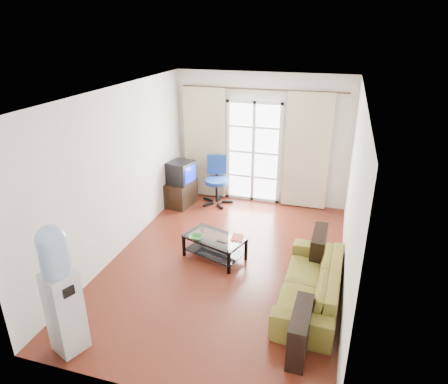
% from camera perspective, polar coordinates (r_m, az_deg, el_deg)
% --- Properties ---
extents(floor, '(5.20, 5.20, 0.00)m').
position_cam_1_polar(floor, '(6.55, 0.30, -9.96)').
color(floor, maroon).
rests_on(floor, ground).
extents(ceiling, '(5.20, 5.20, 0.00)m').
position_cam_1_polar(ceiling, '(5.57, 0.35, 14.06)').
color(ceiling, white).
rests_on(ceiling, wall_back).
extents(wall_back, '(3.60, 0.02, 2.70)m').
position_cam_1_polar(wall_back, '(8.33, 5.38, 7.47)').
color(wall_back, white).
rests_on(wall_back, floor).
extents(wall_front, '(3.60, 0.02, 2.70)m').
position_cam_1_polar(wall_front, '(3.80, -11.02, -13.14)').
color(wall_front, white).
rests_on(wall_front, floor).
extents(wall_left, '(0.02, 5.20, 2.70)m').
position_cam_1_polar(wall_left, '(6.63, -14.81, 2.68)').
color(wall_left, white).
rests_on(wall_left, floor).
extents(wall_right, '(0.02, 5.20, 2.70)m').
position_cam_1_polar(wall_right, '(5.73, 17.87, -0.91)').
color(wall_right, white).
rests_on(wall_right, floor).
extents(french_door, '(1.16, 0.06, 2.15)m').
position_cam_1_polar(french_door, '(8.38, 4.23, 5.65)').
color(french_door, white).
rests_on(french_door, wall_back).
extents(curtain_rod, '(3.30, 0.04, 0.04)m').
position_cam_1_polar(curtain_rod, '(8.02, 5.51, 14.40)').
color(curtain_rod, '#4C3F2D').
rests_on(curtain_rod, wall_back).
extents(curtain_left, '(0.90, 0.07, 2.35)m').
position_cam_1_polar(curtain_left, '(8.56, -2.77, 6.93)').
color(curtain_left, beige).
rests_on(curtain_left, curtain_rod).
extents(curtain_right, '(0.90, 0.07, 2.35)m').
position_cam_1_polar(curtain_right, '(8.13, 11.77, 5.60)').
color(curtain_right, beige).
rests_on(curtain_right, curtain_rod).
extents(radiator, '(0.64, 0.12, 0.64)m').
position_cam_1_polar(radiator, '(8.46, 10.30, 0.12)').
color(radiator, '#9E9EA1').
rests_on(radiator, floor).
extents(sofa, '(1.99, 0.88, 0.57)m').
position_cam_1_polar(sofa, '(5.73, 12.28, -12.55)').
color(sofa, olive).
rests_on(sofa, floor).
extents(coffee_table, '(1.08, 0.82, 0.39)m').
position_cam_1_polar(coffee_table, '(6.54, -1.35, -7.48)').
color(coffee_table, silver).
rests_on(coffee_table, floor).
extents(bowl, '(0.21, 0.21, 0.05)m').
position_cam_1_polar(bowl, '(6.41, -4.00, -6.48)').
color(bowl, '#2E7F47').
rests_on(bowl, coffee_table).
extents(book, '(0.23, 0.28, 0.02)m').
position_cam_1_polar(book, '(6.44, 1.08, -6.45)').
color(book, '#B41E16').
rests_on(book, coffee_table).
extents(remote, '(0.18, 0.09, 0.02)m').
position_cam_1_polar(remote, '(6.31, -0.31, -7.09)').
color(remote, black).
rests_on(remote, coffee_table).
extents(tv_stand, '(0.55, 0.74, 0.50)m').
position_cam_1_polar(tv_stand, '(8.46, -6.18, -0.19)').
color(tv_stand, black).
rests_on(tv_stand, floor).
extents(crt_tv, '(0.56, 0.57, 0.45)m').
position_cam_1_polar(crt_tv, '(8.30, -6.28, 2.86)').
color(crt_tv, black).
rests_on(crt_tv, tv_stand).
extents(task_chair, '(0.87, 0.87, 1.02)m').
position_cam_1_polar(task_chair, '(8.48, -1.04, 0.35)').
color(task_chair, black).
rests_on(task_chair, floor).
extents(water_cooler, '(0.43, 0.43, 1.63)m').
position_cam_1_polar(water_cooler, '(4.90, -22.32, -12.56)').
color(water_cooler, silver).
rests_on(water_cooler, floor).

